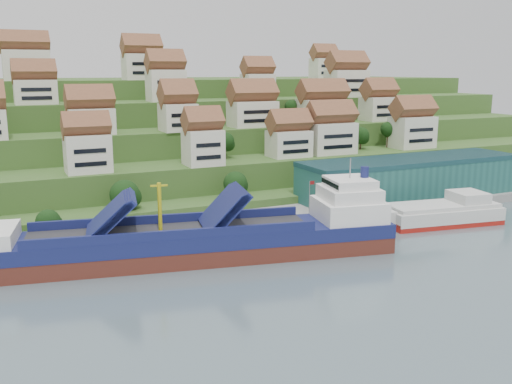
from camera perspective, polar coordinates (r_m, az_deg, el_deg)
ground at (r=111.64m, az=-0.10°, el=-5.70°), size 300.00×300.00×0.00m
quay at (r=133.07m, az=4.97°, el=-2.32°), size 180.00×14.00×2.20m
hillside at (r=206.17m, az=-12.46°, el=5.29°), size 260.00×128.00×31.00m
hillside_village at (r=163.41m, az=-8.18°, el=8.43°), size 155.75×63.61×28.90m
hillside_trees at (r=143.17m, az=-11.03°, el=4.19°), size 138.83×62.72×30.82m
warehouse at (r=151.59m, az=15.15°, el=1.45°), size 60.00×15.00×10.00m
flagpole at (r=126.60m, az=5.41°, el=-0.38°), size 1.28×0.16×8.00m
cargo_ship at (r=105.45m, az=-6.08°, el=-4.96°), size 79.56×27.24×17.46m
second_ship at (r=135.78m, az=18.28°, el=-2.07°), size 27.61×13.72×7.66m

